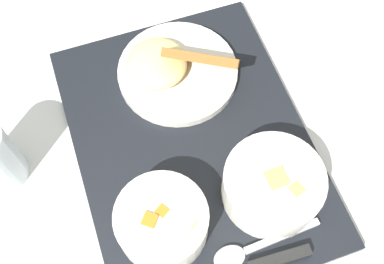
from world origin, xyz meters
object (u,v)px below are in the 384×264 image
at_px(bowl_salad, 162,221).
at_px(knife, 267,263).
at_px(bowl_soup, 273,184).
at_px(spoon, 249,250).
at_px(plate_main, 177,67).

relative_size(bowl_salad, knife, 0.61).
xyz_separation_m(bowl_salad, bowl_soup, (0.02, -0.15, -0.00)).
bearing_deg(bowl_salad, spoon, -115.87).
xyz_separation_m(bowl_soup, plate_main, (0.21, 0.09, -0.01)).
relative_size(bowl_salad, spoon, 0.80).
bearing_deg(plate_main, knife, -168.52).
xyz_separation_m(bowl_soup, spoon, (-0.07, 0.05, -0.03)).
bearing_deg(knife, plate_main, -83.73).
bearing_deg(bowl_salad, knife, -120.12).
height_order(bowl_soup, spoon, bowl_soup).
bearing_deg(spoon, bowl_salad, -36.74).
distance_m(bowl_salad, spoon, 0.12).
height_order(plate_main, spoon, plate_main).
distance_m(bowl_salad, plate_main, 0.24).
bearing_deg(spoon, plate_main, -92.22).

